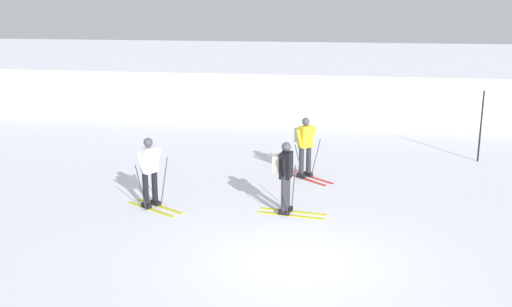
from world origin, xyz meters
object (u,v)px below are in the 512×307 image
(skier_black, at_px, (285,174))
(trail_marker_pole, at_px, (481,126))
(skier_white, at_px, (150,170))
(skier_yellow, at_px, (305,144))

(skier_black, xyz_separation_m, trail_marker_pole, (5.37, 5.58, 0.14))
(skier_white, bearing_deg, skier_black, 1.46)
(skier_black, bearing_deg, skier_white, -178.54)
(skier_white, distance_m, skier_yellow, 4.62)
(skier_black, distance_m, skier_yellow, 3.02)
(skier_yellow, height_order, trail_marker_pole, trail_marker_pole)
(skier_black, bearing_deg, trail_marker_pole, 46.08)
(trail_marker_pole, bearing_deg, skier_yellow, -153.54)
(skier_white, height_order, skier_yellow, same)
(skier_white, bearing_deg, trail_marker_pole, 33.37)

